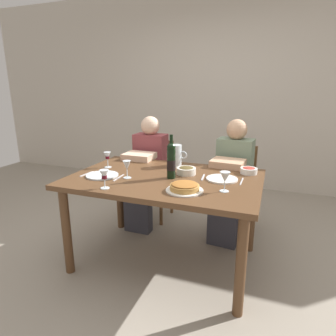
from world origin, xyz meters
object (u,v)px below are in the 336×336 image
at_px(dining_table, 165,188).
at_px(dinner_plate_right_setting, 102,175).
at_px(wine_bottle, 171,160).
at_px(diner_right, 231,177).
at_px(chair_left, 155,174).
at_px(wine_glass_right_diner, 225,178).
at_px(diner_left, 147,169).
at_px(water_pitcher, 175,157).
at_px(olive_bowl, 186,170).
at_px(chair_right, 236,181).
at_px(baked_tart, 185,187).
at_px(wine_glass_left_diner, 127,166).
at_px(wine_glass_spare, 107,156).
at_px(wine_glass_centre, 104,176).
at_px(salad_bowl, 249,170).
at_px(dinner_plate_left_setting, 222,179).

distance_m(dining_table, dinner_plate_right_setting, 0.52).
bearing_deg(wine_bottle, diner_right, 60.43).
xyz_separation_m(dinner_plate_right_setting, chair_left, (0.03, 1.03, -0.27)).
bearing_deg(dining_table, wine_glass_right_diner, -19.32).
bearing_deg(diner_left, water_pitcher, 146.03).
bearing_deg(olive_bowl, chair_right, 67.28).
distance_m(baked_tart, wine_glass_left_diner, 0.53).
bearing_deg(diner_right, diner_left, 7.29).
distance_m(baked_tart, diner_left, 1.15).
bearing_deg(dinner_plate_right_setting, water_pitcher, 47.62).
xyz_separation_m(water_pitcher, olive_bowl, (0.17, -0.21, -0.05)).
bearing_deg(wine_bottle, wine_glass_left_diner, -159.93).
height_order(baked_tart, diner_left, diner_left).
bearing_deg(wine_glass_spare, wine_bottle, -9.14).
height_order(wine_glass_centre, chair_left, wine_glass_centre).
height_order(baked_tart, wine_glass_spare, wine_glass_spare).
xyz_separation_m(dining_table, baked_tart, (0.25, -0.27, 0.12)).
bearing_deg(salad_bowl, wine_bottle, -148.98).
bearing_deg(dinner_plate_left_setting, wine_glass_centre, -146.61).
relative_size(wine_glass_left_diner, wine_glass_spare, 1.00).
relative_size(wine_glass_right_diner, wine_glass_centre, 1.03).
height_order(wine_glass_left_diner, diner_right, diner_right).
xyz_separation_m(wine_glass_right_diner, dinner_plate_left_setting, (-0.06, 0.26, -0.09)).
bearing_deg(wine_bottle, salad_bowl, 31.02).
xyz_separation_m(wine_bottle, wine_glass_left_diner, (-0.33, -0.12, -0.05)).
xyz_separation_m(wine_glass_right_diner, wine_glass_spare, (-1.08, 0.26, 0.00)).
height_order(dining_table, wine_glass_centre, wine_glass_centre).
height_order(olive_bowl, wine_glass_centre, wine_glass_centre).
distance_m(dining_table, chair_right, 1.02).
height_order(chair_left, chair_right, same).
height_order(salad_bowl, chair_right, chair_right).
distance_m(dining_table, wine_glass_left_diner, 0.36).
height_order(water_pitcher, salad_bowl, water_pitcher).
bearing_deg(dinner_plate_right_setting, wine_glass_left_diner, 6.21).
xyz_separation_m(diner_left, chair_right, (0.91, 0.26, -0.12)).
bearing_deg(diner_left, wine_bottle, 128.78).
distance_m(dining_table, wine_glass_spare, 0.62).
distance_m(wine_glass_right_diner, dinner_plate_right_setting, 0.99).
relative_size(wine_glass_right_diner, dinner_plate_right_setting, 0.54).
distance_m(wine_glass_left_diner, dinner_plate_right_setting, 0.23).
height_order(wine_glass_spare, chair_left, wine_glass_spare).
bearing_deg(dining_table, wine_glass_left_diner, -153.40).
bearing_deg(diner_left, dinner_plate_right_setting, 88.26).
bearing_deg(diner_right, dinner_plate_right_setting, 47.12).
distance_m(dining_table, olive_bowl, 0.23).
height_order(wine_bottle, salad_bowl, wine_bottle).
relative_size(wine_glass_spare, diner_right, 0.12).
distance_m(wine_glass_centre, diner_left, 1.08).
xyz_separation_m(wine_bottle, dinner_plate_right_setting, (-0.54, -0.14, -0.14)).
bearing_deg(dining_table, wine_glass_spare, 171.44).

